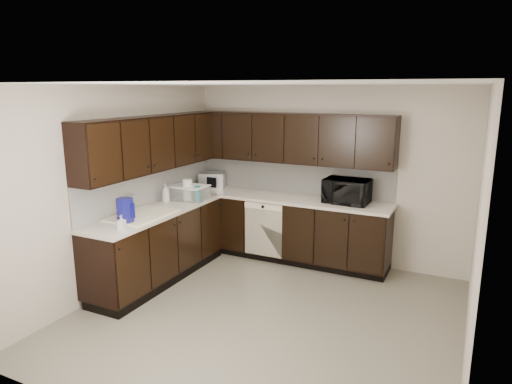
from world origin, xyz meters
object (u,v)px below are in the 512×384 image
at_px(microwave, 347,191).
at_px(blue_pitcher, 125,211).
at_px(sink, 142,221).
at_px(storage_bin, 189,193).
at_px(toaster_oven, 212,180).

xyz_separation_m(microwave, blue_pitcher, (-2.03, -2.05, -0.02)).
distance_m(sink, blue_pitcher, 0.38).
bearing_deg(storage_bin, sink, -92.24).
bearing_deg(blue_pitcher, microwave, 31.30).
relative_size(sink, toaster_oven, 2.14).
height_order(sink, toaster_oven, sink).
height_order(sink, microwave, microwave).
relative_size(toaster_oven, storage_bin, 0.79).
height_order(toaster_oven, storage_bin, toaster_oven).
bearing_deg(microwave, toaster_oven, -178.96).
distance_m(microwave, storage_bin, 2.18).
xyz_separation_m(toaster_oven, storage_bin, (0.11, -0.80, -0.03)).
relative_size(sink, blue_pitcher, 2.79).
xyz_separation_m(toaster_oven, blue_pitcher, (0.11, -2.09, 0.03)).
height_order(sink, blue_pitcher, blue_pitcher).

